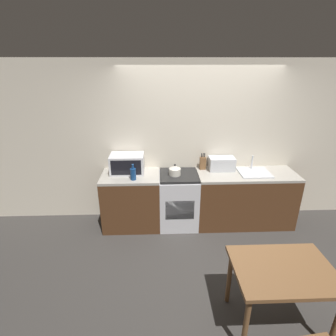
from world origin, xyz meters
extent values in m
plane|color=#33302D|center=(0.00, 0.00, 0.00)|extent=(16.00, 16.00, 0.00)
cube|color=beige|center=(0.00, 1.08, 1.30)|extent=(10.00, 0.06, 2.60)
cube|color=#4C2D19|center=(-1.09, 0.74, 0.43)|extent=(0.91, 0.62, 0.86)
cube|color=#9E998E|center=(-1.09, 0.74, 0.88)|extent=(0.91, 0.62, 0.04)
cube|color=#4C2D19|center=(0.76, 0.74, 0.43)|extent=(1.57, 0.62, 0.86)
cube|color=#9E998E|center=(0.76, 0.74, 0.88)|extent=(1.57, 0.62, 0.04)
cube|color=silver|center=(-0.33, 0.74, 0.43)|extent=(0.61, 0.62, 0.86)
cube|color=black|center=(-0.33, 0.74, 0.88)|extent=(0.59, 0.57, 0.04)
cube|color=black|center=(-0.33, 0.44, 0.43)|extent=(0.44, 0.02, 0.32)
cylinder|color=beige|center=(-0.39, 0.72, 0.95)|extent=(0.18, 0.18, 0.11)
cone|color=beige|center=(-0.39, 0.72, 1.03)|extent=(0.17, 0.17, 0.05)
sphere|color=black|center=(-0.39, 0.72, 1.07)|extent=(0.03, 0.03, 0.03)
cube|color=silver|center=(-1.14, 0.85, 1.05)|extent=(0.52, 0.36, 0.30)
cube|color=black|center=(-1.14, 0.68, 1.05)|extent=(0.46, 0.01, 0.24)
cylinder|color=navy|center=(-1.03, 0.57, 0.99)|extent=(0.09, 0.09, 0.18)
cylinder|color=navy|center=(-1.03, 0.57, 1.11)|extent=(0.03, 0.03, 0.07)
cube|color=brown|center=(0.07, 0.94, 1.00)|extent=(0.10, 0.07, 0.21)
cylinder|color=black|center=(0.05, 0.94, 1.14)|extent=(0.01, 0.01, 0.07)
cylinder|color=black|center=(0.07, 0.94, 1.14)|extent=(0.01, 0.01, 0.07)
cylinder|color=black|center=(0.10, 0.94, 1.14)|extent=(0.01, 0.01, 0.07)
cube|color=silver|center=(0.38, 0.91, 1.01)|extent=(0.41, 0.25, 0.21)
cube|color=black|center=(0.38, 0.79, 1.01)|extent=(0.36, 0.01, 0.17)
cube|color=silver|center=(0.87, 0.74, 0.91)|extent=(0.48, 0.43, 0.02)
cylinder|color=silver|center=(0.87, 0.89, 1.03)|extent=(0.03, 0.03, 0.22)
cube|color=brown|center=(0.53, -1.13, 0.71)|extent=(0.95, 0.70, 0.04)
cylinder|color=brown|center=(0.12, -1.42, 0.34)|extent=(0.05, 0.05, 0.69)
cylinder|color=brown|center=(0.95, -1.42, 0.34)|extent=(0.05, 0.05, 0.69)
cylinder|color=brown|center=(0.12, -0.84, 0.34)|extent=(0.05, 0.05, 0.69)
cylinder|color=brown|center=(0.95, -0.84, 0.34)|extent=(0.05, 0.05, 0.69)
camera|label=1|loc=(-0.64, -3.02, 2.55)|focal=28.00mm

